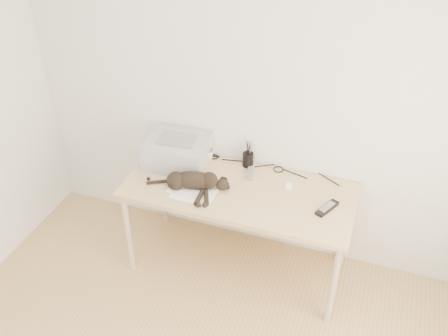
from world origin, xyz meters
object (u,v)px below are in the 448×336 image
at_px(mug, 207,155).
at_px(pen_cup, 248,159).
at_px(mouse, 288,185).
at_px(desk, 243,197).
at_px(cat, 191,181).
at_px(printer, 178,151).

bearing_deg(mug, pen_cup, 4.54).
relative_size(mug, mouse, 0.95).
bearing_deg(mouse, desk, 177.55).
relative_size(desk, mug, 16.38).
xyz_separation_m(desk, cat, (-0.32, -0.19, 0.19)).
bearing_deg(desk, pen_cup, 97.85).
relative_size(printer, mouse, 4.57).
xyz_separation_m(mug, pen_cup, (0.31, 0.02, 0.01)).
xyz_separation_m(cat, mouse, (0.63, 0.24, -0.04)).
distance_m(desk, printer, 0.58).
height_order(desk, printer, printer).
xyz_separation_m(cat, pen_cup, (0.29, 0.39, -0.00)).
relative_size(mug, pen_cup, 0.48).
xyz_separation_m(desk, mouse, (0.32, 0.05, 0.15)).
bearing_deg(mouse, mug, 157.19).
relative_size(printer, pen_cup, 2.31).
xyz_separation_m(printer, cat, (0.21, -0.26, -0.04)).
bearing_deg(desk, mug, 152.09).
bearing_deg(pen_cup, printer, -164.83).
bearing_deg(printer, cat, -50.62).
distance_m(pen_cup, mouse, 0.38).
relative_size(cat, mouse, 5.76).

